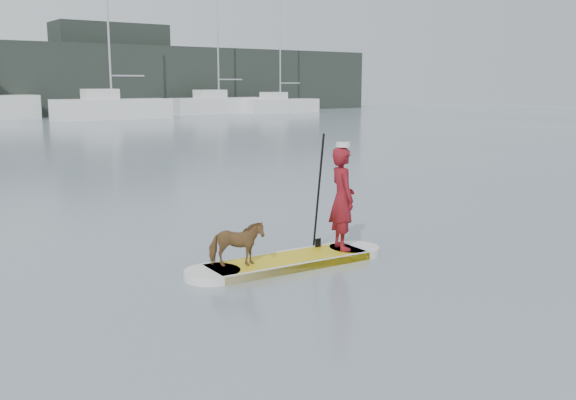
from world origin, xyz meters
TOP-DOWN VIEW (x-y plane):
  - ground at (0.00, 0.00)m, footprint 140.00×140.00m
  - paddleboard at (1.87, 3.51)m, footprint 3.29×0.96m
  - paddler at (2.86, 3.45)m, footprint 0.56×0.68m
  - white_cap at (2.86, 3.45)m, footprint 0.22×0.22m
  - dog at (1.00, 3.57)m, footprint 0.85×0.66m
  - paddle at (2.62, 3.75)m, footprint 0.10×0.30m
  - sailboat_e at (13.96, 43.63)m, footprint 8.87×3.42m
  - sailboat_f at (25.07, 46.91)m, footprint 8.93×2.75m
  - shore_building_east at (18.00, 54.00)m, footprint 10.00×4.00m
  - sailboat_g at (30.43, 44.95)m, footprint 7.28×2.56m

SIDE VIEW (x-z plane):
  - ground at x=0.00m, z-range 0.00..0.00m
  - paddleboard at x=1.87m, z-range 0.00..0.12m
  - dog at x=1.00m, z-range 0.12..0.78m
  - sailboat_g at x=30.43m, z-range -5.27..6.79m
  - paddle at x=2.62m, z-range -0.20..1.80m
  - sailboat_f at x=25.07m, z-range -5.76..7.56m
  - sailboat_e at x=13.96m, z-range -5.40..7.20m
  - paddler at x=2.86m, z-range 0.12..1.73m
  - white_cap at x=2.86m, z-range 1.73..1.80m
  - shore_building_east at x=18.00m, z-range 0.00..8.00m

